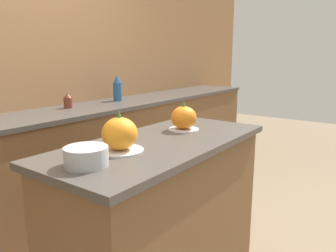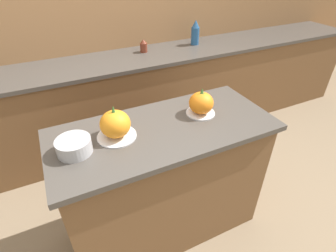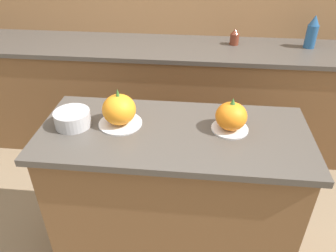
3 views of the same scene
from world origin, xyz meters
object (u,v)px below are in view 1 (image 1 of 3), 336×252
object	(u,v)px
pumpkin_cake_left	(120,135)
bottle_short	(68,101)
bottle_tall	(117,88)
pumpkin_cake_right	(184,118)
mixing_bowl	(85,156)

from	to	relation	value
pumpkin_cake_left	bottle_short	bearing A→B (deg)	62.32
bottle_tall	bottle_short	size ratio (longest dim) A/B	2.00
pumpkin_cake_left	bottle_tall	size ratio (longest dim) A/B	0.88
pumpkin_cake_right	bottle_short	bearing A→B (deg)	85.45
bottle_tall	pumpkin_cake_left	bearing A→B (deg)	-135.02
pumpkin_cake_left	pumpkin_cake_right	bearing A→B (deg)	0.73
pumpkin_cake_right	mixing_bowl	bearing A→B (deg)	-177.11
pumpkin_cake_left	mixing_bowl	size ratio (longest dim) A/B	1.23
bottle_tall	bottle_short	distance (m)	0.59
bottle_tall	mixing_bowl	bearing A→B (deg)	-139.21
bottle_short	pumpkin_cake_left	bearing A→B (deg)	-117.68
pumpkin_cake_left	bottle_tall	xyz separation A→B (m)	(1.24, 1.24, 0.05)
pumpkin_cake_right	mixing_bowl	world-z (taller)	pumpkin_cake_right
bottle_tall	mixing_bowl	xyz separation A→B (m)	(-1.48, -1.28, -0.09)
pumpkin_cake_left	bottle_short	xyz separation A→B (m)	(0.66, 1.25, -0.01)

